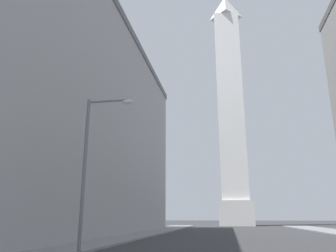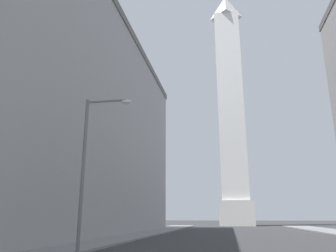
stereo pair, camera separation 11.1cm
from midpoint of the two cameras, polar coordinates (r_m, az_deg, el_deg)
sidewalk_left at (r=31.59m, az=-9.12°, el=-18.67°), size 5.00×91.10×0.15m
building_left at (r=42.68m, az=-27.11°, el=0.24°), size 29.76×50.78×24.50m
obelisk at (r=82.90m, az=10.79°, el=3.56°), size 7.67×7.67×60.04m
street_lamp at (r=18.82m, az=-13.23°, el=-5.04°), size 2.78×0.36×8.51m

